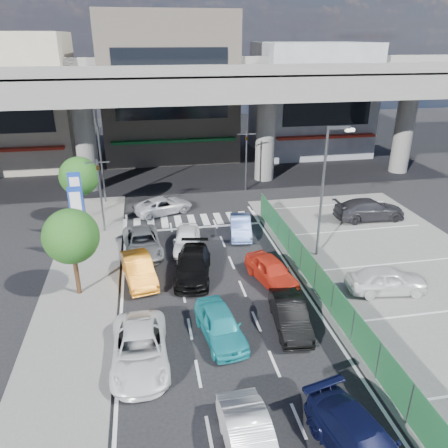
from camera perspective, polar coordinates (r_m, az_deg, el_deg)
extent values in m
plane|color=black|center=(21.19, -0.06, -13.05)|extent=(120.00, 120.00, 0.00)
cube|color=#5C5C5A|center=(26.62, 23.24, -6.87)|extent=(12.00, 28.00, 0.06)
cube|color=#5C5C5A|center=(24.57, -18.32, -8.62)|extent=(4.00, 30.00, 0.12)
cylinder|color=slate|center=(40.02, -17.58, 9.87)|extent=(1.80, 1.80, 8.00)
cylinder|color=slate|center=(41.24, 5.42, 11.21)|extent=(1.80, 1.80, 8.00)
cylinder|color=slate|center=(46.98, 22.42, 11.08)|extent=(1.80, 1.80, 8.00)
cube|color=slate|center=(39.07, -6.24, 17.93)|extent=(64.00, 14.00, 2.00)
cube|color=slate|center=(32.22, -5.28, 19.18)|extent=(64.00, 0.40, 0.90)
cube|color=slate|center=(45.75, -7.07, 20.30)|extent=(64.00, 0.40, 0.90)
cube|color=#A59A85|center=(50.83, -26.00, 14.20)|extent=(12.00, 10.00, 13.00)
cube|color=maroon|center=(46.59, -26.67, 8.75)|extent=(10.80, 1.60, 0.25)
cube|color=gray|center=(50.14, -7.26, 17.32)|extent=(14.00, 10.00, 15.00)
cube|color=#156B2F|center=(45.84, -6.53, 10.85)|extent=(12.60, 1.60, 0.25)
cube|color=black|center=(45.08, -6.86, 17.65)|extent=(11.20, 0.10, 6.75)
cube|color=slate|center=(52.80, 11.19, 15.73)|extent=(12.00, 10.00, 12.00)
cube|color=maroon|center=(48.67, 13.06, 11.13)|extent=(10.80, 1.60, 0.25)
cube|color=black|center=(48.12, 13.45, 15.57)|extent=(9.60, 0.10, 5.40)
cylinder|color=#595B60|center=(30.62, -15.78, 3.41)|extent=(0.14, 0.14, 5.20)
cube|color=#595B60|center=(29.92, -16.28, 7.73)|extent=(1.60, 0.08, 0.08)
imported|color=black|center=(30.00, -16.21, 7.18)|extent=(0.26, 1.24, 0.50)
cylinder|color=#595B60|center=(38.13, 2.91, 8.12)|extent=(0.14, 0.14, 5.20)
cube|color=#595B60|center=(37.57, 2.98, 11.65)|extent=(1.60, 0.08, 0.08)
imported|color=black|center=(37.63, 2.97, 11.21)|extent=(0.26, 1.24, 0.50)
cylinder|color=#595B60|center=(26.35, 12.66, 3.76)|extent=(0.16, 0.16, 8.00)
cube|color=#595B60|center=(25.60, 14.70, 12.07)|extent=(1.40, 0.15, 0.15)
cube|color=silver|center=(25.93, 16.10, 11.72)|extent=(0.50, 0.22, 0.18)
cylinder|color=#595B60|center=(35.98, -15.83, 8.65)|extent=(0.16, 0.16, 8.00)
cube|color=#595B60|center=(35.21, -15.53, 14.88)|extent=(1.40, 0.15, 0.15)
cube|color=silver|center=(35.18, -14.33, 14.74)|extent=(0.50, 0.22, 0.18)
cylinder|color=#595B60|center=(27.61, -18.08, -2.46)|extent=(0.10, 0.10, 2.20)
cube|color=#16359B|center=(26.81, -18.63, 1.59)|extent=(0.80, 0.12, 3.00)
cube|color=white|center=(26.74, -18.65, 1.53)|extent=(0.60, 0.02, 2.40)
cylinder|color=#595B60|center=(30.39, -18.22, -0.09)|extent=(0.10, 0.10, 2.20)
cube|color=#16359B|center=(29.66, -18.73, 3.63)|extent=(0.80, 0.12, 3.00)
cube|color=white|center=(29.60, -18.74, 3.59)|extent=(0.60, 0.02, 2.40)
cylinder|color=#382314|center=(24.01, -18.66, -6.30)|extent=(0.24, 0.24, 2.40)
sphere|color=#1A4814|center=(23.05, -19.35, -1.52)|extent=(2.80, 2.80, 2.80)
cylinder|color=#382314|center=(33.61, -17.93, 2.37)|extent=(0.24, 0.24, 2.40)
sphere|color=#1A4814|center=(32.94, -18.40, 5.94)|extent=(2.80, 2.80, 2.80)
imported|color=white|center=(15.51, 3.46, -26.72)|extent=(1.58, 4.19, 1.37)
imported|color=black|center=(16.06, 17.82, -25.83)|extent=(2.97, 5.07, 1.38)
imported|color=white|center=(19.05, -10.94, -15.74)|extent=(2.29, 4.97, 1.38)
imported|color=teal|center=(20.04, -0.48, -13.02)|extent=(2.18, 4.24, 1.38)
imported|color=black|center=(20.92, 8.63, -11.68)|extent=(1.81, 4.13, 1.32)
imported|color=orange|center=(24.74, -11.08, -5.86)|extent=(2.16, 4.38, 1.38)
imported|color=black|center=(24.74, -4.07, -5.44)|extent=(2.72, 5.02, 1.38)
imported|color=red|center=(24.32, 6.22, -6.08)|extent=(2.56, 4.32, 1.38)
imported|color=gray|center=(27.80, -10.59, -2.44)|extent=(2.63, 5.01, 1.35)
imported|color=white|center=(27.94, -4.86, -1.96)|extent=(2.21, 4.19, 1.36)
imported|color=#5F7ECC|center=(29.79, 2.19, -0.32)|extent=(1.95, 4.01, 1.27)
imported|color=#B8B9C1|center=(33.85, -7.95, 2.41)|extent=(4.94, 3.58, 1.25)
imported|color=silver|center=(24.69, 20.48, -6.87)|extent=(4.32, 2.15, 1.41)
imported|color=#2B2A2F|center=(33.96, 18.46, 1.82)|extent=(5.27, 2.22, 1.52)
cone|color=red|center=(24.58, 11.78, -6.88)|extent=(0.41, 0.41, 0.69)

